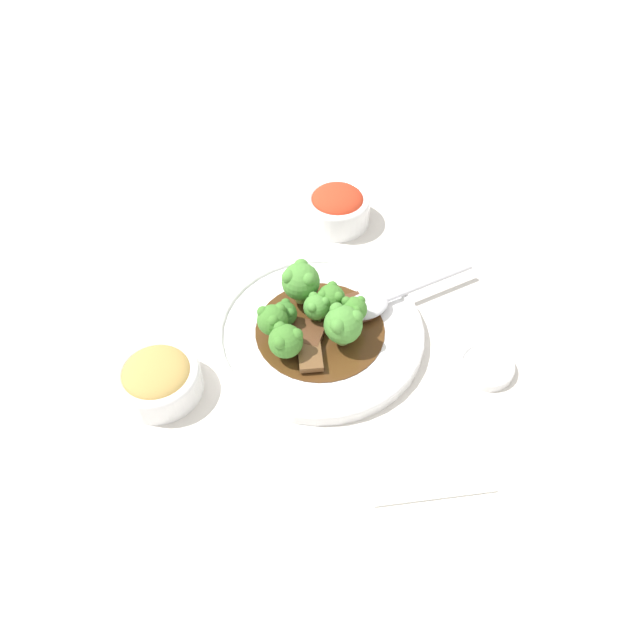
# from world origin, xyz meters

# --- Properties ---
(ground_plane) EXTENTS (4.00, 4.00, 0.00)m
(ground_plane) POSITION_xyz_m (0.00, 0.00, 0.00)
(ground_plane) COLOR silver
(main_plate) EXTENTS (0.27, 0.27, 0.02)m
(main_plate) POSITION_xyz_m (0.00, 0.00, 0.01)
(main_plate) COLOR white
(main_plate) RESTS_ON ground_plane
(beef_strip_0) EXTENTS (0.03, 0.05, 0.01)m
(beef_strip_0) POSITION_xyz_m (-0.05, -0.01, 0.02)
(beef_strip_0) COLOR #56331E
(beef_strip_0) RESTS_ON main_plate
(beef_strip_1) EXTENTS (0.07, 0.07, 0.01)m
(beef_strip_1) POSITION_xyz_m (0.03, 0.00, 0.02)
(beef_strip_1) COLOR #56331E
(beef_strip_1) RESTS_ON main_plate
(beef_strip_2) EXTENTS (0.04, 0.05, 0.01)m
(beef_strip_2) POSITION_xyz_m (0.03, 0.04, 0.02)
(beef_strip_2) COLOR brown
(beef_strip_2) RESTS_ON main_plate
(broccoli_floret_0) EXTENTS (0.03, 0.03, 0.04)m
(broccoli_floret_0) POSITION_xyz_m (0.04, -0.02, 0.04)
(broccoli_floret_0) COLOR #7FA84C
(broccoli_floret_0) RESTS_ON main_plate
(broccoli_floret_1) EXTENTS (0.03, 0.03, 0.04)m
(broccoli_floret_1) POSITION_xyz_m (-0.00, -0.01, 0.05)
(broccoli_floret_1) COLOR #7FA84C
(broccoli_floret_1) RESTS_ON main_plate
(broccoli_floret_2) EXTENTS (0.03, 0.03, 0.04)m
(broccoli_floret_2) POSITION_xyz_m (-0.04, 0.01, 0.05)
(broccoli_floret_2) COLOR #8EB756
(broccoli_floret_2) RESTS_ON main_plate
(broccoli_floret_3) EXTENTS (0.04, 0.04, 0.05)m
(broccoli_floret_3) POSITION_xyz_m (-0.02, -0.02, 0.05)
(broccoli_floret_3) COLOR #8EB756
(broccoli_floret_3) RESTS_ON main_plate
(broccoli_floret_4) EXTENTS (0.05, 0.05, 0.06)m
(broccoli_floret_4) POSITION_xyz_m (-0.02, 0.03, 0.05)
(broccoli_floret_4) COLOR #7FA84C
(broccoli_floret_4) RESTS_ON main_plate
(broccoli_floret_5) EXTENTS (0.04, 0.04, 0.05)m
(broccoli_floret_5) POSITION_xyz_m (0.06, -0.01, 0.05)
(broccoli_floret_5) COLOR #7FA84C
(broccoli_floret_5) RESTS_ON main_plate
(broccoli_floret_6) EXTENTS (0.05, 0.05, 0.06)m
(broccoli_floret_6) POSITION_xyz_m (0.01, -0.05, 0.05)
(broccoli_floret_6) COLOR #7FA84C
(broccoli_floret_6) RESTS_ON main_plate
(broccoli_floret_7) EXTENTS (0.04, 0.04, 0.04)m
(broccoli_floret_7) POSITION_xyz_m (0.05, 0.02, 0.04)
(broccoli_floret_7) COLOR #7FA84C
(broccoli_floret_7) RESTS_ON main_plate
(serving_spoon) EXTENTS (0.20, 0.05, 0.01)m
(serving_spoon) POSITION_xyz_m (-0.08, -0.01, 0.03)
(serving_spoon) COLOR silver
(serving_spoon) RESTS_ON main_plate
(side_bowl_kimchi) EXTENTS (0.10, 0.10, 0.06)m
(side_bowl_kimchi) POSITION_xyz_m (-0.11, -0.21, 0.03)
(side_bowl_kimchi) COLOR white
(side_bowl_kimchi) RESTS_ON ground_plane
(side_bowl_appetizer) EXTENTS (0.10, 0.10, 0.05)m
(side_bowl_appetizer) POSITION_xyz_m (0.21, 0.01, 0.02)
(side_bowl_appetizer) COLOR white
(side_bowl_appetizer) RESTS_ON ground_plane
(sauce_dish) EXTENTS (0.07, 0.07, 0.01)m
(sauce_dish) POSITION_xyz_m (-0.17, 0.12, 0.01)
(sauce_dish) COLOR white
(sauce_dish) RESTS_ON ground_plane
(paper_napkin) EXTENTS (0.15, 0.12, 0.01)m
(paper_napkin) POSITION_xyz_m (-0.05, 0.21, 0.00)
(paper_napkin) COLOR silver
(paper_napkin) RESTS_ON ground_plane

